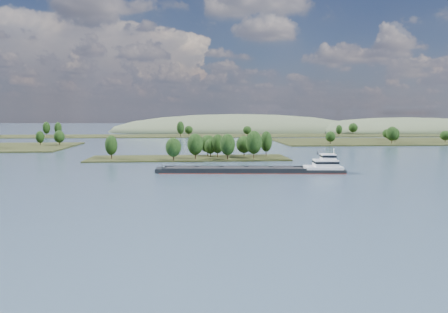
{
  "coord_description": "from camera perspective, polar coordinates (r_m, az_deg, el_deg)",
  "views": [
    {
      "loc": [
        1.39,
        -40.33,
        23.02
      ],
      "look_at": [
        14.18,
        130.0,
        6.0
      ],
      "focal_mm": 35.0,
      "sensor_mm": 36.0,
      "label": 1
    }
  ],
  "objects": [
    {
      "name": "hill_east",
      "position": [
        572.58,
        22.59,
        2.95
      ],
      "size": [
        260.0,
        140.0,
        36.0
      ],
      "primitive_type": "ellipsoid",
      "color": "#455339",
      "rests_on": "ground"
    },
    {
      "name": "ground",
      "position": [
        161.98,
        -4.75,
        -2.5
      ],
      "size": [
        1800.0,
        1800.0,
        0.0
      ],
      "primitive_type": "plane",
      "color": "#314556",
      "rests_on": "ground"
    },
    {
      "name": "tree_island",
      "position": [
        219.99,
        -2.57,
        0.84
      ],
      "size": [
        100.0,
        31.99,
        15.08
      ],
      "color": "black",
      "rests_on": "ground"
    },
    {
      "name": "hill_west",
      "position": [
        543.99,
        1.9,
        3.26
      ],
      "size": [
        320.0,
        160.0,
        44.0
      ],
      "primitive_type": "ellipsoid",
      "color": "#455339",
      "rests_on": "ground"
    },
    {
      "name": "cargo_barge",
      "position": [
        170.63,
        5.19,
        -1.67
      ],
      "size": [
        73.53,
        15.19,
        9.88
      ],
      "color": "black",
      "rests_on": "ground"
    },
    {
      "name": "back_shoreline",
      "position": [
        440.64,
        -3.36,
        2.78
      ],
      "size": [
        900.0,
        60.0,
        15.91
      ],
      "color": "black",
      "rests_on": "ground"
    }
  ]
}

